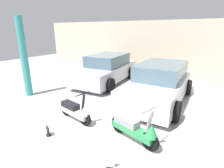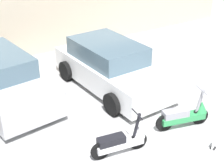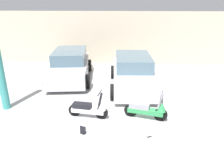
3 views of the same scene
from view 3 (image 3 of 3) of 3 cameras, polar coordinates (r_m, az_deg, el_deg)
name	(u,v)px [view 3 (image 3 of 3)]	position (r m, az deg, el deg)	size (l,w,h in m)	color
ground_plane	(107,137)	(6.89, -1.37, -13.78)	(28.00, 28.00, 0.00)	#B2B2B2
wall_back	(117,38)	(14.06, 1.23, 11.81)	(19.60, 0.12, 3.28)	beige
scooter_front_left	(90,108)	(7.79, -5.86, -6.37)	(1.44, 0.55, 1.01)	black
scooter_front_right	(148,109)	(7.76, 9.26, -6.49)	(1.50, 0.68, 1.07)	black
car_rear_left	(70,66)	(11.69, -10.91, 4.76)	(2.48, 4.53, 1.48)	#B7B7BC
car_rear_center	(133,73)	(10.39, 5.53, 2.98)	(2.29, 4.47, 1.49)	white
placard_near_left_scooter	(83,130)	(7.06, -7.62, -11.92)	(0.20, 0.17, 0.26)	black
placard_near_right_scooter	(149,133)	(6.96, 9.59, -12.58)	(0.20, 0.17, 0.26)	black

